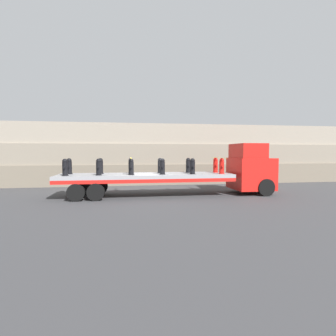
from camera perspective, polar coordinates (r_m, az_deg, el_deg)
ground_plane at (r=15.38m, az=-4.73°, el=-6.06°), size 120.00×120.00×0.00m
rock_cliff at (r=21.61m, az=-6.03°, el=3.02°), size 60.00×3.30×4.77m
truck_cab at (r=16.97m, az=17.70°, el=-0.16°), size 2.25×2.57×3.06m
flatbed_trailer at (r=15.22m, az=-6.77°, el=-2.16°), size 9.94×2.55×1.29m
fire_hydrant_black_near_0 at (r=14.98m, az=-21.52°, el=0.12°), size 0.35×0.50×0.91m
fire_hydrant_black_far_0 at (r=16.03m, az=-20.68°, el=0.34°), size 0.35×0.50×0.91m
fire_hydrant_black_near_1 at (r=14.70m, az=-14.85°, el=0.18°), size 0.35×0.50×0.91m
fire_hydrant_black_far_1 at (r=15.77m, az=-14.45°, el=0.40°), size 0.35×0.50×0.91m
fire_hydrant_black_near_2 at (r=14.62m, az=-8.02°, el=0.25°), size 0.35×0.50×0.91m
fire_hydrant_black_far_2 at (r=15.69m, az=-8.09°, el=0.46°), size 0.35×0.50×0.91m
fire_hydrant_black_near_3 at (r=14.75m, az=-1.22°, el=0.31°), size 0.35×0.50×0.91m
fire_hydrant_black_far_3 at (r=15.82m, az=-1.75°, el=0.52°), size 0.35×0.50×0.91m
fire_hydrant_black_near_4 at (r=15.09m, az=5.37°, el=0.36°), size 0.35×0.50×0.91m
fire_hydrant_black_far_4 at (r=16.13m, az=4.42°, el=0.57°), size 0.35×0.50×0.91m
fire_hydrant_red_near_5 at (r=15.61m, az=11.59°, el=0.41°), size 0.35×0.50×0.91m
fire_hydrant_red_far_5 at (r=16.62m, az=10.29°, el=0.60°), size 0.35×0.50×0.91m
cargo_strap_rear at (r=15.14m, az=-8.07°, el=2.15°), size 0.05×2.65×0.01m
cargo_strap_middle at (r=16.10m, az=10.94°, el=2.20°), size 0.05×2.65×0.01m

